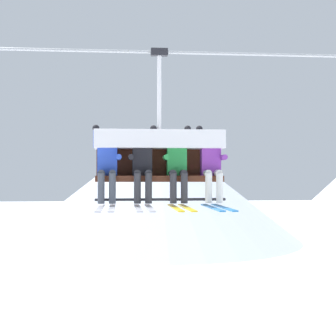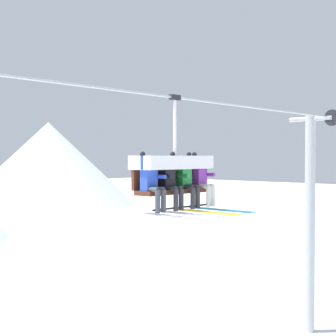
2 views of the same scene
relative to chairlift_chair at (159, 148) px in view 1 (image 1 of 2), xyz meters
name	(u,v)px [view 1 (image 1 of 2)]	position (x,y,z in m)	size (l,w,h in m)	color
mountain_peak_west	(157,185)	(2.32, 34.45, -1.28)	(23.92, 23.92, 9.32)	silver
lift_cable	(226,54)	(1.13, -0.07, 1.59)	(15.97, 0.05, 0.05)	#9EA3A8
chairlift_chair	(159,148)	(0.00, 0.00, 0.00)	(2.13, 0.74, 2.52)	#512819
skier_blue	(107,164)	(-0.86, -0.21, -0.28)	(0.48, 1.70, 1.34)	#2847B7
skier_black	(143,164)	(-0.28, -0.21, -0.28)	(0.48, 1.70, 1.34)	black
skier_green	(177,164)	(0.29, -0.21, -0.28)	(0.48, 1.70, 1.34)	#23843D
skier_purple	(211,164)	(0.85, -0.21, -0.28)	(0.48, 1.70, 1.34)	purple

